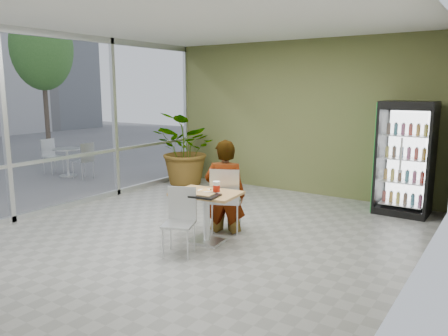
% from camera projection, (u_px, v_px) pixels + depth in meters
% --- Properties ---
extents(ground, '(7.00, 7.00, 0.00)m').
position_uv_depth(ground, '(197.00, 236.00, 6.65)').
color(ground, gray).
rests_on(ground, ground).
extents(room_envelope, '(6.00, 7.00, 3.20)m').
position_uv_depth(room_envelope, '(196.00, 131.00, 6.36)').
color(room_envelope, beige).
rests_on(room_envelope, ground).
extents(storefront_frame, '(0.10, 7.00, 3.20)m').
position_uv_depth(storefront_frame, '(66.00, 122.00, 8.01)').
color(storefront_frame, silver).
rests_on(storefront_frame, ground).
extents(dining_table, '(1.00, 0.75, 0.75)m').
position_uv_depth(dining_table, '(207.00, 207.00, 6.27)').
color(dining_table, tan).
rests_on(dining_table, ground).
extents(chair_far, '(0.60, 0.60, 1.02)m').
position_uv_depth(chair_far, '(226.00, 195.00, 6.70)').
color(chair_far, silver).
rests_on(chair_far, ground).
extents(chair_near, '(0.52, 0.52, 0.90)m').
position_uv_depth(chair_near, '(180.00, 215.00, 5.89)').
color(chair_near, silver).
rests_on(chair_near, ground).
extents(seated_woman, '(0.76, 0.64, 1.75)m').
position_uv_depth(seated_woman, '(225.00, 196.00, 6.76)').
color(seated_woman, black).
rests_on(seated_woman, ground).
extents(pizza_plate, '(0.31, 0.29, 0.03)m').
position_uv_depth(pizza_plate, '(205.00, 190.00, 6.30)').
color(pizza_plate, white).
rests_on(pizza_plate, dining_table).
extents(soda_cup, '(0.10, 0.10, 0.18)m').
position_uv_depth(soda_cup, '(216.00, 188.00, 6.11)').
color(soda_cup, white).
rests_on(soda_cup, dining_table).
extents(napkin_stack, '(0.21, 0.21, 0.02)m').
position_uv_depth(napkin_stack, '(185.00, 191.00, 6.27)').
color(napkin_stack, white).
rests_on(napkin_stack, dining_table).
extents(cafeteria_tray, '(0.48, 0.38, 0.02)m').
position_uv_depth(cafeteria_tray, '(203.00, 195.00, 5.99)').
color(cafeteria_tray, black).
rests_on(cafeteria_tray, dining_table).
extents(beverage_fridge, '(0.91, 0.70, 1.99)m').
position_uv_depth(beverage_fridge, '(405.00, 158.00, 7.67)').
color(beverage_fridge, black).
rests_on(beverage_fridge, ground).
extents(potted_plant, '(1.84, 1.71, 1.68)m').
position_uv_depth(potted_plant, '(188.00, 149.00, 9.99)').
color(potted_plant, '#2F5E25').
rests_on(potted_plant, ground).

